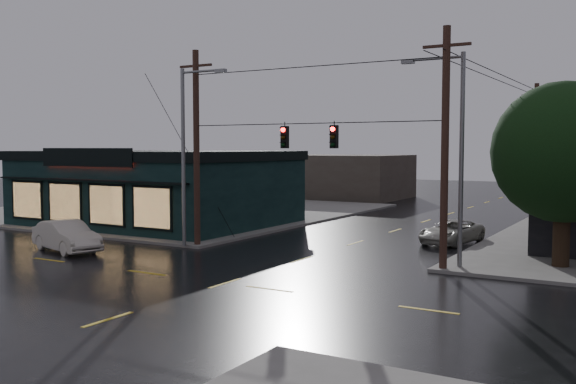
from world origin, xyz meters
The scene contains 14 objects.
ground_plane centered at (0.00, 0.00, 0.00)m, with size 160.00×160.00×0.00m, color black.
sidewalk_nw centered at (-20.00, 20.00, 0.07)m, with size 28.00×28.00×0.15m, color #65635F.
pizza_shop centered at (-15.00, 12.94, 2.56)m, with size 16.30×12.34×4.90m.
corner_tree centered at (10.69, 9.43, 4.97)m, with size 5.96×5.96×7.83m.
utility_pole_nw centered at (-6.50, 6.50, 0.00)m, with size 2.00×0.32×10.15m, color black, non-canonical shape.
utility_pole_ne centered at (6.50, 6.50, 0.00)m, with size 2.00×0.32×10.15m, color black, non-canonical shape.
utility_pole_far_a centered at (6.50, 28.00, 0.00)m, with size 2.00×0.32×9.65m, color black, non-canonical shape.
utility_pole_far_b centered at (6.50, 48.00, 0.00)m, with size 2.00×0.32×9.15m, color black, non-canonical shape.
span_signal_assembly centered at (0.10, 6.50, 5.70)m, with size 13.00×0.48×1.23m.
streetlight_nw centered at (-6.80, 5.80, 0.00)m, with size 5.40×0.30×9.15m, color slate, non-canonical shape.
streetlight_ne centered at (7.00, 7.20, 0.00)m, with size 5.40×0.30×9.15m, color slate, non-canonical shape.
bg_building_west centered at (-14.00, 40.00, 2.20)m, with size 12.00×10.00×4.40m, color #3D332C.
sedan_cream centered at (-11.24, 2.08, 0.77)m, with size 1.63×4.69×1.54m, color beige.
suv_silver centered at (4.56, 14.45, 0.63)m, with size 2.10×4.54×1.26m, color #AEACA1.
Camera 1 is at (14.33, -19.66, 5.20)m, focal length 40.00 mm.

